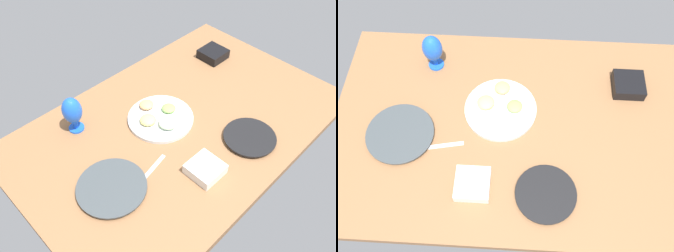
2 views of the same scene
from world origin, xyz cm
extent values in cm
cube|color=#8C603D|center=(0.00, 0.00, -2.00)|extent=(160.00, 104.00, 4.00)
cylinder|color=silver|center=(-47.75, -7.03, 0.66)|extent=(27.08, 27.08, 1.33)
cylinder|color=#3E4549|center=(-47.75, -7.03, 1.72)|extent=(29.44, 29.44, 0.80)
cylinder|color=#4C4C51|center=(15.30, -30.59, 0.64)|extent=(22.68, 22.68, 1.27)
cylinder|color=black|center=(15.30, -30.59, 1.65)|extent=(24.66, 24.66, 0.76)
cylinder|color=silver|center=(-5.14, 8.09, 0.90)|extent=(32.33, 32.33, 1.80)
ellipsoid|color=#8CC659|center=(1.16, 8.71, 3.09)|extent=(7.05, 7.05, 2.58)
ellipsoid|color=#F2A566|center=(-5.03, 18.35, 3.27)|extent=(7.31, 7.31, 2.94)
ellipsoid|color=#F9E072|center=(-11.85, 9.77, 3.40)|extent=(7.93, 7.93, 3.21)
ellipsoid|color=beige|center=(-6.46, 1.41, 3.60)|extent=(9.11, 9.11, 3.60)
cylinder|color=blue|center=(-38.06, 32.27, 0.50)|extent=(7.38, 7.38, 1.00)
cylinder|color=blue|center=(-38.06, 32.27, 3.09)|extent=(2.00, 2.00, 4.18)
ellipsoid|color=blue|center=(-38.06, 32.27, 12.03)|extent=(9.22, 9.22, 13.70)
cube|color=white|center=(-13.99, -28.49, 2.42)|extent=(13.82, 13.82, 4.84)
cube|color=#F9E072|center=(-13.99, -28.49, 3.97)|extent=(11.33, 11.33, 1.55)
cube|color=black|center=(53.19, 23.72, 2.67)|extent=(14.03, 14.03, 5.33)
cube|color=tan|center=(53.19, 23.72, 4.37)|extent=(11.50, 11.50, 1.71)
cube|color=silver|center=(-28.81, -11.19, 0.30)|extent=(18.00, 5.31, 0.60)
camera|label=1|loc=(-89.33, -81.67, 123.62)|focal=37.72mm
camera|label=2|loc=(2.23, -78.24, 140.14)|focal=38.88mm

